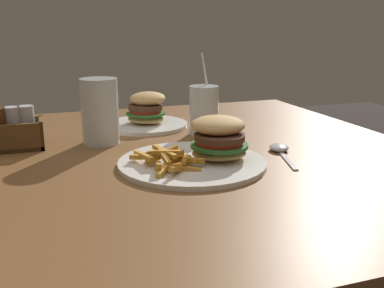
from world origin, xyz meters
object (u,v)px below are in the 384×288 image
object	(u,v)px
beer_glass	(100,114)
juice_glass	(204,112)
meal_plate_far	(146,115)
condiment_caddy	(14,132)
meal_plate_near	(203,151)
spoon	(280,149)

from	to	relation	value
beer_glass	juice_glass	distance (m)	0.26
beer_glass	meal_plate_far	bearing A→B (deg)	43.97
meal_plate_far	condiment_caddy	size ratio (longest dim) A/B	1.79
meal_plate_near	condiment_caddy	bearing A→B (deg)	145.60
juice_glass	condiment_caddy	world-z (taller)	juice_glass
spoon	beer_glass	bearing A→B (deg)	76.94
meal_plate_near	meal_plate_far	distance (m)	0.37
juice_glass	condiment_caddy	distance (m)	0.46
juice_glass	meal_plate_far	xyz separation A→B (m)	(-0.12, 0.14, -0.03)
spoon	juice_glass	bearing A→B (deg)	42.71
beer_glass	meal_plate_far	xyz separation A→B (m)	(0.14, 0.14, -0.04)
juice_glass	condiment_caddy	xyz separation A→B (m)	(-0.46, 0.01, -0.02)
meal_plate_near	spoon	distance (m)	0.20
juice_glass	meal_plate_far	bearing A→B (deg)	131.53
beer_glass	condiment_caddy	xyz separation A→B (m)	(-0.19, 0.02, -0.03)
juice_glass	spoon	xyz separation A→B (m)	(0.10, -0.21, -0.05)
meal_plate_near	condiment_caddy	xyz separation A→B (m)	(-0.37, 0.25, 0.01)
spoon	condiment_caddy	bearing A→B (deg)	84.53
meal_plate_near	beer_glass	bearing A→B (deg)	126.44
meal_plate_near	juice_glass	xyz separation A→B (m)	(0.09, 0.24, 0.03)
beer_glass	condiment_caddy	size ratio (longest dim) A/B	1.20
juice_glass	beer_glass	bearing A→B (deg)	-179.34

